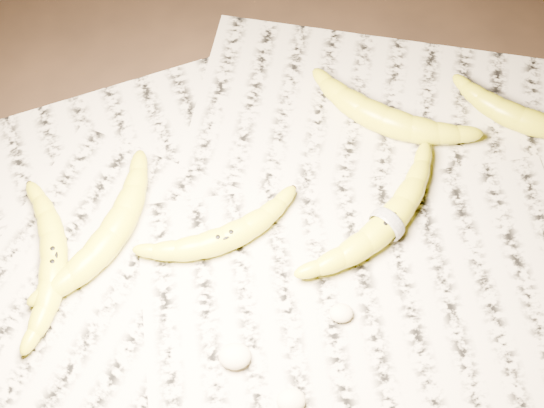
{
  "coord_description": "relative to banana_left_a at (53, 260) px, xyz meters",
  "views": [
    {
      "loc": [
        -0.05,
        -0.47,
        0.87
      ],
      "look_at": [
        -0.02,
        0.0,
        0.05
      ],
      "focal_mm": 50.0,
      "sensor_mm": 36.0,
      "label": 1
    }
  ],
  "objects": [
    {
      "name": "banana_left_b",
      "position": [
        0.07,
        0.03,
        0.0
      ],
      "size": [
        0.16,
        0.21,
        0.04
      ],
      "primitive_type": null,
      "rotation": [
        0.0,
        0.0,
        1.02
      ],
      "color": "#C2C819",
      "rests_on": "newspaper_patch"
    },
    {
      "name": "flesh_chunk_a",
      "position": [
        0.22,
        -0.13,
        -0.01
      ],
      "size": [
        0.04,
        0.03,
        0.02
      ],
      "primitive_type": "ellipsoid",
      "color": "beige",
      "rests_on": "newspaper_patch"
    },
    {
      "name": "banana_upper_b",
      "position": [
        0.62,
        0.18,
        0.0
      ],
      "size": [
        0.19,
        0.14,
        0.04
      ],
      "primitive_type": null,
      "rotation": [
        0.0,
        0.0,
        -0.51
      ],
      "color": "#C2C819",
      "rests_on": "newspaper_patch"
    },
    {
      "name": "flesh_chunk_c",
      "position": [
        0.35,
        -0.09,
        -0.01
      ],
      "size": [
        0.03,
        0.02,
        0.02
      ],
      "primitive_type": "ellipsoid",
      "color": "beige",
      "rests_on": "newspaper_patch"
    },
    {
      "name": "banana_center",
      "position": [
        0.21,
        0.02,
        -0.0
      ],
      "size": [
        0.2,
        0.12,
        0.03
      ],
      "primitive_type": null,
      "rotation": [
        0.0,
        0.0,
        0.36
      ],
      "color": "#C2C819",
      "rests_on": "newspaper_patch"
    },
    {
      "name": "banana_left_a",
      "position": [
        0.0,
        0.0,
        0.0
      ],
      "size": [
        0.07,
        0.2,
        0.04
      ],
      "primitive_type": null,
      "rotation": [
        0.0,
        0.0,
        1.63
      ],
      "color": "#C2C819",
      "rests_on": "newspaper_patch"
    },
    {
      "name": "ground",
      "position": [
        0.3,
        0.05,
        -0.03
      ],
      "size": [
        3.0,
        3.0,
        0.0
      ],
      "primitive_type": "plane",
      "color": "black",
      "rests_on": "ground"
    },
    {
      "name": "newspaper_patch",
      "position": [
        0.27,
        0.02,
        -0.02
      ],
      "size": [
        0.9,
        0.7,
        0.01
      ],
      "primitive_type": "cube",
      "color": "#B9B29F",
      "rests_on": "ground"
    },
    {
      "name": "banana_upper_a",
      "position": [
        0.44,
        0.19,
        0.0
      ],
      "size": [
        0.22,
        0.16,
        0.04
      ],
      "primitive_type": null,
      "rotation": [
        0.0,
        0.0,
        -0.52
      ],
      "color": "#C2C819",
      "rests_on": "newspaper_patch"
    },
    {
      "name": "measuring_tape",
      "position": [
        0.42,
        0.03,
        0.0
      ],
      "size": [
        0.04,
        0.04,
        0.05
      ],
      "primitive_type": "torus",
      "rotation": [
        0.0,
        1.57,
        0.76
      ],
      "color": "white",
      "rests_on": "newspaper_patch"
    },
    {
      "name": "flesh_chunk_b",
      "position": [
        0.28,
        -0.19,
        -0.01
      ],
      "size": [
        0.03,
        0.03,
        0.02
      ],
      "primitive_type": "ellipsoid",
      "color": "beige",
      "rests_on": "newspaper_patch"
    },
    {
      "name": "banana_taped",
      "position": [
        0.42,
        0.03,
        0.0
      ],
      "size": [
        0.21,
        0.2,
        0.04
      ],
      "primitive_type": null,
      "rotation": [
        0.0,
        0.0,
        0.76
      ],
      "color": "#C2C819",
      "rests_on": "newspaper_patch"
    }
  ]
}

